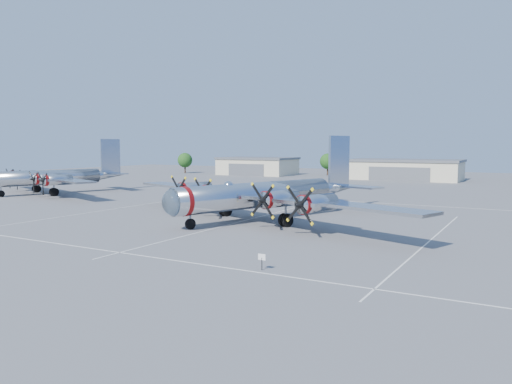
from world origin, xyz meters
The scene contains 9 objects.
ground centered at (0.00, 0.00, 0.00)m, with size 260.00×260.00×0.00m, color #4E4E50.
parking_lines centered at (0.00, -1.75, 0.01)m, with size 60.00×50.08×0.01m.
hangar_west centered at (-45.00, 81.96, 2.71)m, with size 22.60×14.60×5.40m.
hangar_center centered at (0.00, 81.96, 2.71)m, with size 28.60×14.60×5.40m.
tree_far_west centered at (-70.00, 78.00, 4.22)m, with size 4.80×4.80×6.64m.
tree_west centered at (-25.00, 90.00, 4.22)m, with size 4.80×4.80×6.64m.
main_bomber_b29 centered at (1.80, 0.89, 0.00)m, with size 47.16×32.26×10.43m, color silver, non-canonical shape.
bomber_west centered at (-48.70, 10.14, 0.00)m, with size 39.22×27.77×10.36m, color #B6B8BB, non-canonical shape.
info_placard centered at (13.41, -21.24, 0.84)m, with size 0.63×0.07×1.20m.
Camera 1 is at (30.68, -52.61, 9.11)m, focal length 35.00 mm.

